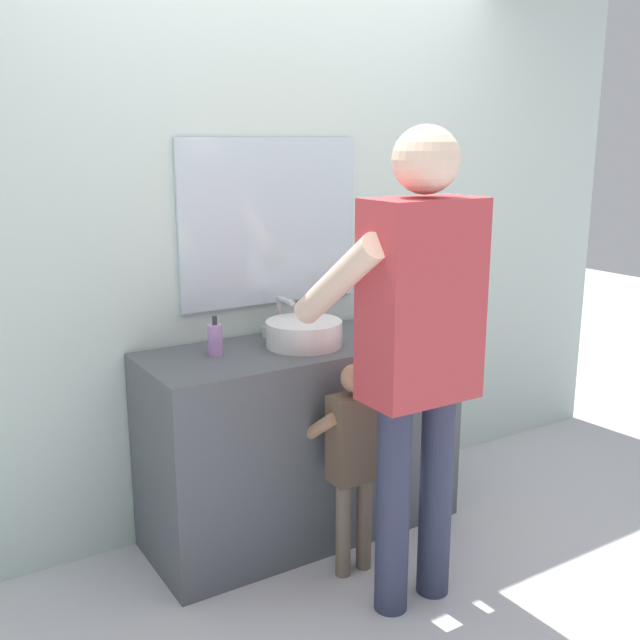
{
  "coord_description": "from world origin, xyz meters",
  "views": [
    {
      "loc": [
        -1.59,
        -2.38,
        1.75
      ],
      "look_at": [
        0.0,
        0.15,
        1.02
      ],
      "focal_mm": 41.87,
      "sensor_mm": 36.0,
      "label": 1
    }
  ],
  "objects_px": {
    "toothbrush_cup": "(376,322)",
    "adult_parent": "(417,331)",
    "child_toddler": "(353,450)",
    "soap_bottle": "(215,339)"
  },
  "relations": [
    {
      "from": "child_toddler",
      "to": "adult_parent",
      "type": "height_order",
      "value": "adult_parent"
    },
    {
      "from": "soap_bottle",
      "to": "child_toddler",
      "type": "height_order",
      "value": "soap_bottle"
    },
    {
      "from": "toothbrush_cup",
      "to": "adult_parent",
      "type": "xyz_separation_m",
      "value": [
        -0.31,
        -0.66,
        0.15
      ]
    },
    {
      "from": "soap_bottle",
      "to": "adult_parent",
      "type": "distance_m",
      "value": 0.87
    },
    {
      "from": "toothbrush_cup",
      "to": "soap_bottle",
      "type": "distance_m",
      "value": 0.78
    },
    {
      "from": "toothbrush_cup",
      "to": "soap_bottle",
      "type": "relative_size",
      "value": 1.25
    },
    {
      "from": "child_toddler",
      "to": "adult_parent",
      "type": "xyz_separation_m",
      "value": [
        0.08,
        -0.27,
        0.54
      ]
    },
    {
      "from": "adult_parent",
      "to": "toothbrush_cup",
      "type": "bearing_deg",
      "value": 65.04
    },
    {
      "from": "soap_bottle",
      "to": "child_toddler",
      "type": "xyz_separation_m",
      "value": [
        0.38,
        -0.45,
        -0.41
      ]
    },
    {
      "from": "toothbrush_cup",
      "to": "child_toddler",
      "type": "bearing_deg",
      "value": -135.15
    }
  ]
}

